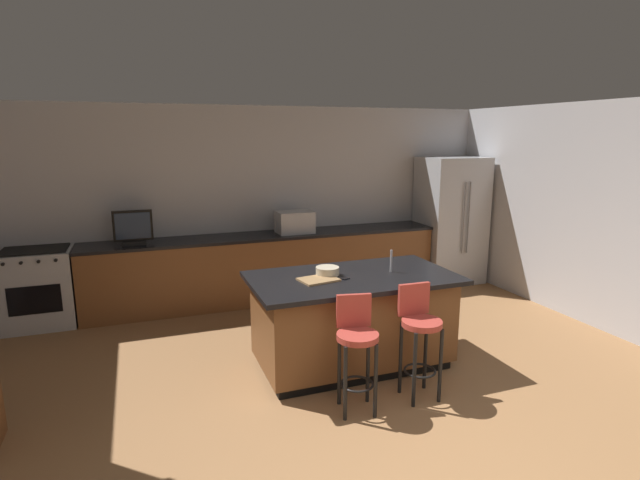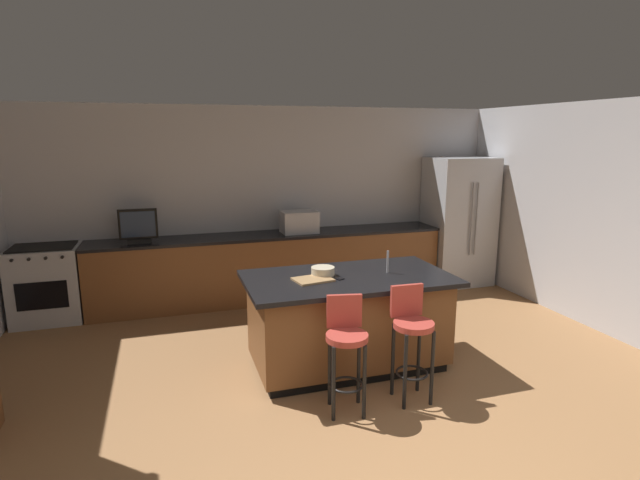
# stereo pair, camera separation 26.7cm
# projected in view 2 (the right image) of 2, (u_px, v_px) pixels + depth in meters

# --- Properties ---
(wall_back) EXTENTS (7.07, 0.12, 2.61)m
(wall_back) POSITION_uv_depth(u_px,v_px,m) (270.00, 201.00, 7.02)
(wall_back) COLOR #BCBCC1
(wall_back) RESTS_ON ground_plane
(wall_right) EXTENTS (0.12, 5.22, 2.61)m
(wall_right) POSITION_uv_depth(u_px,v_px,m) (598.00, 216.00, 5.75)
(wall_right) COLOR #BCBCC1
(wall_right) RESTS_ON ground_plane
(counter_back) EXTENTS (4.75, 0.62, 0.91)m
(counter_back) POSITION_uv_depth(u_px,v_px,m) (273.00, 267.00, 6.82)
(counter_back) COLOR brown
(counter_back) RESTS_ON ground_plane
(kitchen_island) EXTENTS (1.96, 1.08, 0.91)m
(kitchen_island) POSITION_uv_depth(u_px,v_px,m) (348.00, 320.00, 4.83)
(kitchen_island) COLOR black
(kitchen_island) RESTS_ON ground_plane
(refrigerator) EXTENTS (0.91, 0.77, 1.90)m
(refrigerator) POSITION_uv_depth(u_px,v_px,m) (458.00, 221.00, 7.49)
(refrigerator) COLOR #B7BABF
(refrigerator) RESTS_ON ground_plane
(range_oven) EXTENTS (0.78, 0.63, 0.93)m
(range_oven) POSITION_uv_depth(u_px,v_px,m) (47.00, 284.00, 6.00)
(range_oven) COLOR #B7BABF
(range_oven) RESTS_ON ground_plane
(microwave) EXTENTS (0.48, 0.36, 0.30)m
(microwave) POSITION_uv_depth(u_px,v_px,m) (299.00, 222.00, 6.80)
(microwave) COLOR #B7BABF
(microwave) RESTS_ON counter_back
(tv_monitor) EXTENTS (0.46, 0.16, 0.42)m
(tv_monitor) POSITION_uv_depth(u_px,v_px,m) (138.00, 227.00, 6.14)
(tv_monitor) COLOR black
(tv_monitor) RESTS_ON counter_back
(sink_faucet_back) EXTENTS (0.02, 0.02, 0.24)m
(sink_faucet_back) POSITION_uv_depth(u_px,v_px,m) (280.00, 223.00, 6.83)
(sink_faucet_back) COLOR #B2B2B7
(sink_faucet_back) RESTS_ON counter_back
(sink_faucet_island) EXTENTS (0.02, 0.02, 0.22)m
(sink_faucet_island) POSITION_uv_depth(u_px,v_px,m) (388.00, 262.00, 4.83)
(sink_faucet_island) COLOR #B2B2B7
(sink_faucet_island) RESTS_ON kitchen_island
(bar_stool_left) EXTENTS (0.34, 0.36, 0.95)m
(bar_stool_left) POSITION_uv_depth(u_px,v_px,m) (346.00, 345.00, 4.01)
(bar_stool_left) COLOR #B23D33
(bar_stool_left) RESTS_ON ground_plane
(bar_stool_right) EXTENTS (0.34, 0.34, 0.98)m
(bar_stool_right) POSITION_uv_depth(u_px,v_px,m) (412.00, 333.00, 4.19)
(bar_stool_right) COLOR #B23D33
(bar_stool_right) RESTS_ON ground_plane
(fruit_bowl) EXTENTS (0.22, 0.22, 0.08)m
(fruit_bowl) POSITION_uv_depth(u_px,v_px,m) (323.00, 271.00, 4.74)
(fruit_bowl) COLOR beige
(fruit_bowl) RESTS_ON kitchen_island
(cell_phone) EXTENTS (0.13, 0.17, 0.01)m
(cell_phone) POSITION_uv_depth(u_px,v_px,m) (336.00, 278.00, 4.67)
(cell_phone) COLOR black
(cell_phone) RESTS_ON kitchen_island
(cutting_board) EXTENTS (0.38, 0.31, 0.02)m
(cutting_board) POSITION_uv_depth(u_px,v_px,m) (313.00, 279.00, 4.59)
(cutting_board) COLOR #A87F51
(cutting_board) RESTS_ON kitchen_island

